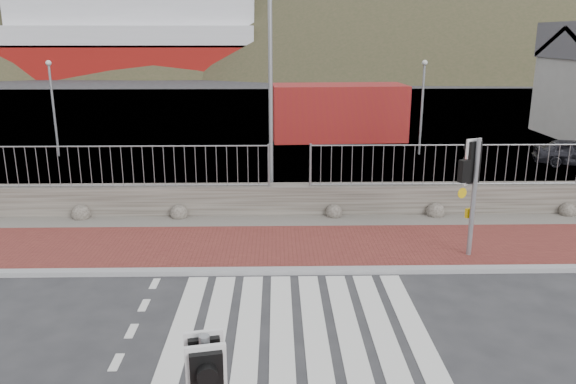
{
  "coord_description": "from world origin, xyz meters",
  "views": [
    {
      "loc": [
        -0.37,
        -8.59,
        5.13
      ],
      "look_at": [
        -0.13,
        3.0,
        1.89
      ],
      "focal_mm": 35.0,
      "sensor_mm": 36.0,
      "label": 1
    }
  ],
  "objects_px": {
    "streetlight": "(275,75)",
    "car_a": "(576,152)",
    "ferry": "(90,34)",
    "traffic_signal_far": "(475,173)",
    "shipping_container": "(338,112)"
  },
  "relations": [
    {
      "from": "streetlight",
      "to": "car_a",
      "type": "height_order",
      "value": "streetlight"
    },
    {
      "from": "ferry",
      "to": "traffic_signal_far",
      "type": "height_order",
      "value": "ferry"
    },
    {
      "from": "streetlight",
      "to": "car_a",
      "type": "xyz_separation_m",
      "value": [
        12.21,
        5.46,
        -3.48
      ]
    },
    {
      "from": "ferry",
      "to": "streetlight",
      "type": "xyz_separation_m",
      "value": [
        24.23,
        -59.82,
        -1.34
      ]
    },
    {
      "from": "shipping_container",
      "to": "car_a",
      "type": "xyz_separation_m",
      "value": [
        9.03,
        -6.23,
        -0.84
      ]
    },
    {
      "from": "traffic_signal_far",
      "to": "streetlight",
      "type": "distance_m",
      "value": 6.56
    },
    {
      "from": "shipping_container",
      "to": "traffic_signal_far",
      "type": "bearing_deg",
      "value": -88.07
    },
    {
      "from": "streetlight",
      "to": "shipping_container",
      "type": "relative_size",
      "value": 1.08
    },
    {
      "from": "shipping_container",
      "to": "car_a",
      "type": "bearing_deg",
      "value": -37.73
    },
    {
      "from": "streetlight",
      "to": "ferry",
      "type": "bearing_deg",
      "value": 121.58
    },
    {
      "from": "streetlight",
      "to": "car_a",
      "type": "relative_size",
      "value": 2.25
    },
    {
      "from": "streetlight",
      "to": "car_a",
      "type": "bearing_deg",
      "value": 33.61
    },
    {
      "from": "ferry",
      "to": "car_a",
      "type": "bearing_deg",
      "value": -56.16
    },
    {
      "from": "traffic_signal_far",
      "to": "ferry",
      "type": "bearing_deg",
      "value": -90.01
    },
    {
      "from": "ferry",
      "to": "shipping_container",
      "type": "bearing_deg",
      "value": -60.33
    }
  ]
}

